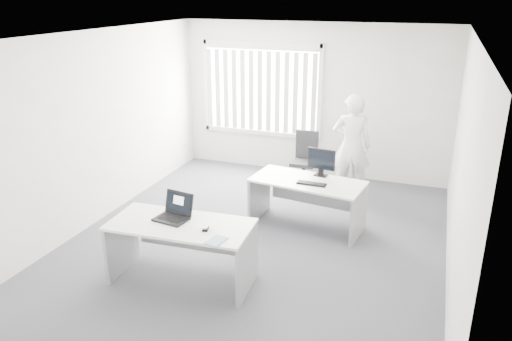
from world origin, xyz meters
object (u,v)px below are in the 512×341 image
(person, at_px, (351,146))
(laptop, at_px, (170,208))
(office_chair, at_px, (304,168))
(desk_far, at_px, (307,194))
(desk_near, at_px, (181,240))
(monitor, at_px, (321,162))

(person, xyz_separation_m, laptop, (-1.54, -3.29, 0.03))
(office_chair, height_order, person, person)
(desk_far, relative_size, laptop, 4.38)
(desk_near, relative_size, person, 0.97)
(laptop, height_order, monitor, monitor)
(laptop, bearing_deg, desk_far, 66.76)
(desk_near, xyz_separation_m, laptop, (-0.14, 0.04, 0.36))
(desk_near, xyz_separation_m, desk_far, (1.02, 1.93, -0.02))
(laptop, bearing_deg, person, 73.25)
(office_chair, xyz_separation_m, laptop, (-0.68, -3.55, 0.61))
(monitor, bearing_deg, office_chair, 121.35)
(desk_near, distance_m, desk_far, 2.18)
(desk_far, distance_m, laptop, 2.25)
(desk_near, xyz_separation_m, person, (1.39, 3.33, 0.33))
(monitor, bearing_deg, desk_far, -109.67)
(person, height_order, laptop, person)
(desk_near, bearing_deg, laptop, 161.57)
(person, relative_size, monitor, 4.25)
(desk_near, bearing_deg, desk_far, 58.80)
(desk_far, height_order, monitor, monitor)
(desk_far, xyz_separation_m, office_chair, (-0.48, 1.66, -0.23))
(desk_near, height_order, person, person)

